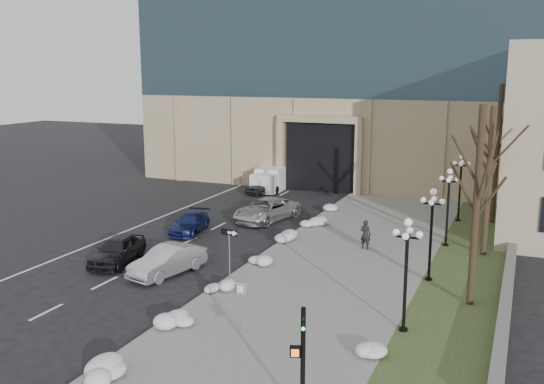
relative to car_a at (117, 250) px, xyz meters
The scene contains 30 objects.
ground 11.83m from the car_a, 48.44° to the right, with size 160.00×160.00×0.00m, color black.
sidewalk 12.48m from the car_a, 24.50° to the left, with size 9.00×40.00×0.12m, color gray.
curb 8.59m from the car_a, 37.08° to the left, with size 0.30×40.00×0.14m, color gray.
grass_strip 18.58m from the car_a, 16.15° to the left, with size 4.00×40.00×0.10m, color #384924.
stone_wall 21.09m from the car_a, 19.86° to the left, with size 0.50×30.00×0.70m, color slate.
car_a is the anchor object (origin of this frame).
car_b 3.56m from the car_a, ahead, with size 1.57×4.49×1.48m, color #B4B8BC.
car_c 7.11m from the car_a, 87.09° to the left, with size 1.72×4.22×1.22m, color navy.
car_d 12.48m from the car_a, 72.72° to the left, with size 2.55×5.53×1.54m, color #B7B7B7.
car_e 20.73m from the car_a, 90.95° to the left, with size 1.67×4.14×1.41m, color #313136.
pedestrian 14.08m from the car_a, 32.38° to the left, with size 0.64×0.42×1.74m, color black.
box_truck 22.79m from the car_a, 90.90° to the left, with size 2.66×6.47×2.01m.
one_way_sign 7.25m from the car_a, ahead, with size 1.01×0.31×2.70m.
keep_sign 11.38m from the car_a, 27.82° to the right, with size 0.44×0.10×2.05m.
traffic_signal 17.89m from the car_a, 35.53° to the right, with size 0.63×0.83×3.68m.
snow_clump_a 13.22m from the car_a, 56.00° to the right, with size 1.10×1.60×0.36m, color white.
snow_clump_b 9.73m from the car_a, 40.52° to the right, with size 1.10×1.60×0.36m, color white.
snow_clump_c 7.46m from the car_a, 14.79° to the right, with size 1.10×1.60×0.36m, color white.
snow_clump_d 7.89m from the car_a, 17.68° to the left, with size 1.10×1.60×0.36m, color white.
snow_clump_e 10.19m from the car_a, 46.72° to the left, with size 1.10×1.60×0.36m, color white.
snow_clump_f 13.54m from the car_a, 56.85° to the left, with size 1.10×1.60×0.36m, color white.
snow_clump_g 17.85m from the car_a, 66.66° to the left, with size 1.10×1.60×0.36m, color white.
snow_clump_h 16.44m from the car_a, 18.83° to the right, with size 1.10×1.60×0.36m, color white.
lamppost_a 16.55m from the car_a, ahead, with size 1.18×1.18×4.76m.
lamppost_b 16.71m from the car_a, 12.80° to the left, with size 1.18×1.18×4.76m.
lamppost_c 19.21m from the car_a, 32.21° to the left, with size 1.18×1.18×4.76m.
lamppost_d 23.31m from the car_a, 45.93° to the left, with size 1.18×1.18×4.76m.
tree_near 19.06m from the car_a, ahead, with size 3.20×3.20×9.00m.
tree_mid 21.04m from the car_a, 26.56° to the left, with size 3.20×3.20×8.50m.
tree_far 25.69m from the car_a, 43.11° to the left, with size 3.20×3.20×9.50m.
Camera 1 is at (12.33, -17.05, 10.45)m, focal length 40.00 mm.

